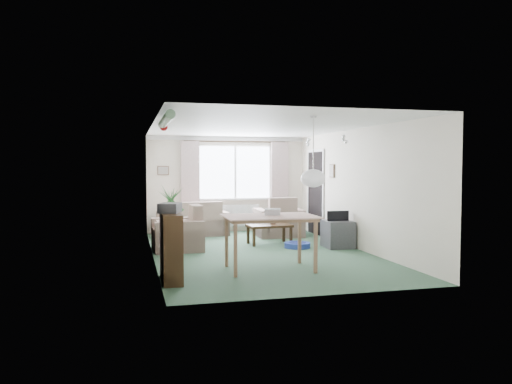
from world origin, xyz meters
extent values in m
plane|color=#31533C|center=(0.00, 0.00, 0.00)|extent=(6.50, 6.50, 0.00)
cube|color=white|center=(0.20, 3.23, 1.50)|extent=(1.80, 0.03, 1.30)
cube|color=black|center=(0.20, 3.15, 2.27)|extent=(2.60, 0.03, 0.03)
cube|color=beige|center=(-0.95, 3.13, 1.27)|extent=(0.45, 0.08, 2.00)
cube|color=beige|center=(1.35, 3.13, 1.27)|extent=(0.45, 0.08, 2.00)
cube|color=white|center=(0.20, 3.19, 0.40)|extent=(1.20, 0.10, 0.55)
cube|color=black|center=(1.99, 2.20, 1.00)|extent=(0.03, 0.95, 2.00)
sphere|color=white|center=(0.20, -2.30, 1.48)|extent=(0.36, 0.36, 0.36)
cylinder|color=#196626|center=(-1.92, -2.30, 2.28)|extent=(1.60, 1.60, 0.12)
sphere|color=silver|center=(1.30, 0.90, 2.22)|extent=(0.20, 0.20, 0.20)
sphere|color=silver|center=(1.60, -0.30, 2.22)|extent=(0.20, 0.20, 0.20)
cube|color=brown|center=(-1.60, 3.23, 1.55)|extent=(0.28, 0.03, 0.22)
cube|color=brown|center=(1.98, 1.20, 1.55)|extent=(0.03, 0.24, 0.30)
cube|color=#C9B098|center=(-0.95, 2.75, 0.41)|extent=(1.68, 0.96, 0.82)
cube|color=beige|center=(1.01, 2.12, 0.47)|extent=(1.09, 1.03, 0.94)
cube|color=beige|center=(-1.50, 0.72, 0.44)|extent=(0.97, 1.02, 0.89)
cube|color=black|center=(0.47, 0.99, 0.21)|extent=(0.95, 0.57, 0.41)
cube|color=brown|center=(0.55, 1.00, 0.49)|extent=(0.12, 0.07, 0.16)
cube|color=black|center=(-1.84, -1.97, 0.49)|extent=(0.28, 0.81, 0.98)
cube|color=#3A3A3F|center=(-1.84, -1.89, 1.05)|extent=(0.38, 0.42, 0.14)
cylinder|color=#216128|center=(-1.65, 0.37, 0.62)|extent=(0.58, 0.58, 1.25)
cube|color=#9A7A53|center=(-0.25, -1.55, 0.42)|extent=(1.38, 0.94, 0.85)
cube|color=silver|center=(-0.17, -1.45, 0.91)|extent=(0.29, 0.25, 0.12)
cube|color=#3C3B41|center=(1.70, 0.21, 0.27)|extent=(0.57, 0.62, 0.55)
cylinder|color=#22359D|center=(0.89, 0.38, 0.05)|extent=(0.57, 0.57, 0.11)
camera|label=1|loc=(-2.41, -9.15, 1.66)|focal=35.00mm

